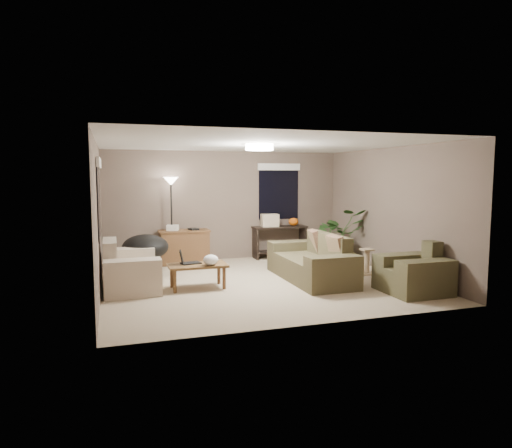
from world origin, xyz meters
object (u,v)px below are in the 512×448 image
object	(u,v)px
main_sofa	(313,264)
console_table	(280,239)
desk	(184,247)
floor_lamp	(171,192)
armchair	(414,275)
loveseat	(129,271)
houseplant	(339,242)
coffee_table	(198,268)
papasan_chair	(145,251)
cat_scratching_post	(367,263)

from	to	relation	value
main_sofa	console_table	size ratio (longest dim) A/B	1.69
main_sofa	desk	bearing A→B (deg)	132.04
desk	floor_lamp	xyz separation A→B (m)	(-0.27, 0.02, 1.22)
armchair	loveseat	bearing A→B (deg)	158.46
desk	console_table	world-z (taller)	same
armchair	floor_lamp	world-z (taller)	floor_lamp
houseplant	floor_lamp	bearing A→B (deg)	164.74
coffee_table	armchair	bearing A→B (deg)	-22.24
desk	loveseat	bearing A→B (deg)	-123.37
loveseat	coffee_table	distance (m)	1.19
console_table	papasan_chair	xyz separation A→B (m)	(-3.18, -1.00, 0.03)
desk	armchair	bearing A→B (deg)	-48.56
floor_lamp	armchair	bearing A→B (deg)	-46.46
armchair	console_table	distance (m)	3.88
desk	floor_lamp	size ratio (longest dim) A/B	0.58
armchair	console_table	bearing A→B (deg)	104.41
floor_lamp	console_table	bearing A→B (deg)	1.47
papasan_chair	desk	bearing A→B (deg)	45.31
console_table	floor_lamp	world-z (taller)	floor_lamp
console_table	houseplant	distance (m)	1.46
armchair	papasan_chair	distance (m)	4.99
desk	cat_scratching_post	bearing A→B (deg)	-33.32
main_sofa	cat_scratching_post	bearing A→B (deg)	5.63
houseplant	main_sofa	bearing A→B (deg)	-133.48
papasan_chair	main_sofa	bearing A→B (deg)	-24.78
papasan_chair	coffee_table	bearing A→B (deg)	-60.78
floor_lamp	cat_scratching_post	size ratio (longest dim) A/B	3.82
desk	houseplant	bearing A→B (deg)	-16.12
papasan_chair	cat_scratching_post	distance (m)	4.37
floor_lamp	main_sofa	bearing A→B (deg)	-44.72
cat_scratching_post	papasan_chair	bearing A→B (deg)	163.44
main_sofa	loveseat	distance (m)	3.32
loveseat	coffee_table	bearing A→B (deg)	-19.39
armchair	console_table	xyz separation A→B (m)	(-0.97, 3.76, 0.14)
loveseat	armchair	bearing A→B (deg)	-21.54
console_table	houseplant	xyz separation A→B (m)	(1.02, -1.04, 0.04)
coffee_table	console_table	world-z (taller)	console_table
coffee_table	houseplant	world-z (taller)	houseplant
console_table	papasan_chair	bearing A→B (deg)	-162.61
console_table	floor_lamp	bearing A→B (deg)	-178.53
cat_scratching_post	armchair	bearing A→B (deg)	-91.21
console_table	floor_lamp	distance (m)	2.80
main_sofa	houseplant	xyz separation A→B (m)	(1.25, 1.32, 0.18)
main_sofa	houseplant	size ratio (longest dim) A/B	1.80
main_sofa	floor_lamp	size ratio (longest dim) A/B	1.15
coffee_table	desk	world-z (taller)	desk
desk	coffee_table	bearing A→B (deg)	-93.17
coffee_table	papasan_chair	size ratio (longest dim) A/B	0.87
armchair	desk	bearing A→B (deg)	131.44
papasan_chair	floor_lamp	bearing A→B (deg)	55.63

